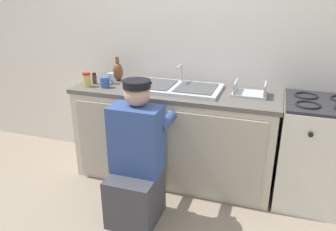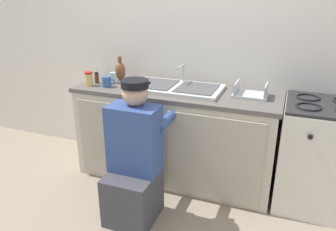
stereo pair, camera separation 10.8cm
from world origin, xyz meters
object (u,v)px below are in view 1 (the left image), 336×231
(water_glass, at_px, (111,78))
(condiment_jar, at_px, (87,80))
(plumber_person, at_px, (136,165))
(spice_bottle_pepper, at_px, (94,78))
(vase_decorative, at_px, (118,71))
(sink_double_basin, at_px, (175,87))
(coffee_mug, at_px, (105,82))
(stove_range, at_px, (316,153))
(dish_rack_tray, at_px, (250,92))

(water_glass, relative_size, condiment_jar, 0.78)
(plumber_person, xyz_separation_m, spice_bottle_pepper, (-0.68, 0.62, 0.46))
(vase_decorative, bearing_deg, sink_double_basin, -10.90)
(water_glass, distance_m, coffee_mug, 0.13)
(stove_range, bearing_deg, sink_double_basin, 179.90)
(stove_range, bearing_deg, water_glass, -179.86)
(plumber_person, bearing_deg, water_glass, 128.63)
(sink_double_basin, relative_size, stove_range, 0.89)
(plumber_person, height_order, coffee_mug, plumber_person)
(sink_double_basin, distance_m, condiment_jar, 0.81)
(coffee_mug, bearing_deg, vase_decorative, 90.43)
(water_glass, relative_size, coffee_mug, 0.79)
(coffee_mug, height_order, condiment_jar, condiment_jar)
(spice_bottle_pepper, bearing_deg, vase_decorative, 50.15)
(vase_decorative, bearing_deg, spice_bottle_pepper, -129.85)
(plumber_person, relative_size, spice_bottle_pepper, 10.52)
(vase_decorative, height_order, condiment_jar, vase_decorative)
(vase_decorative, relative_size, dish_rack_tray, 0.82)
(dish_rack_tray, xyz_separation_m, coffee_mug, (-1.26, -0.18, 0.02))
(vase_decorative, distance_m, dish_rack_tray, 1.26)
(stove_range, relative_size, dish_rack_tray, 3.20)
(vase_decorative, relative_size, coffee_mug, 1.83)
(condiment_jar, bearing_deg, coffee_mug, 7.70)
(plumber_person, height_order, spice_bottle_pepper, plumber_person)
(vase_decorative, height_order, water_glass, vase_decorative)
(vase_decorative, bearing_deg, stove_range, -3.78)
(stove_range, relative_size, coffee_mug, 7.12)
(plumber_person, bearing_deg, spice_bottle_pepper, 137.80)
(spice_bottle_pepper, height_order, coffee_mug, spice_bottle_pepper)
(plumber_person, relative_size, condiment_jar, 8.63)
(plumber_person, relative_size, coffee_mug, 8.76)
(condiment_jar, bearing_deg, sink_double_basin, 11.70)
(sink_double_basin, bearing_deg, plumber_person, -97.81)
(stove_range, xyz_separation_m, condiment_jar, (-2.01, -0.16, 0.49))
(water_glass, xyz_separation_m, coffee_mug, (0.01, -0.13, -0.00))
(water_glass, relative_size, spice_bottle_pepper, 0.95)
(sink_double_basin, height_order, condiment_jar, sink_double_basin)
(vase_decorative, relative_size, spice_bottle_pepper, 2.19)
(sink_double_basin, xyz_separation_m, condiment_jar, (-0.79, -0.16, 0.05))
(stove_range, distance_m, water_glass, 1.91)
(sink_double_basin, bearing_deg, stove_range, -0.10)
(stove_range, height_order, condiment_jar, condiment_jar)
(plumber_person, distance_m, spice_bottle_pepper, 1.03)
(water_glass, distance_m, spice_bottle_pepper, 0.15)
(stove_range, height_order, vase_decorative, vase_decorative)
(stove_range, relative_size, plumber_person, 0.81)
(spice_bottle_pepper, distance_m, coffee_mug, 0.17)
(sink_double_basin, relative_size, vase_decorative, 3.48)
(sink_double_basin, xyz_separation_m, coffee_mug, (-0.62, -0.14, 0.03))
(spice_bottle_pepper, bearing_deg, coffee_mug, -26.56)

